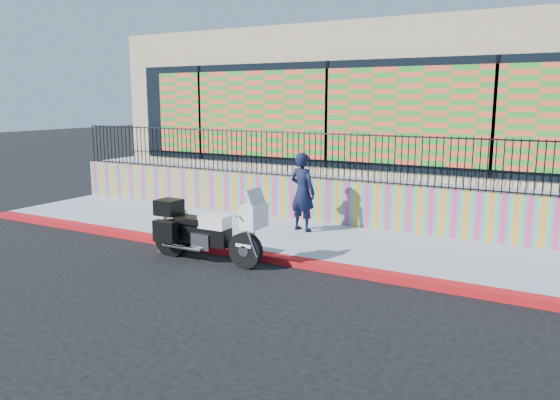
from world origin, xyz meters
The scene contains 10 objects.
ground centered at (0.00, 0.00, 0.00)m, with size 90.00×90.00×0.00m, color black.
red_curb centered at (0.00, 0.00, 0.07)m, with size 16.00×0.30×0.15m, color #B3140C.
sidewalk centered at (0.00, 1.65, 0.07)m, with size 16.00×3.00×0.15m, color #858DA0.
mural_wall centered at (0.00, 3.25, 0.70)m, with size 16.00×0.20×1.10m, color #DA3972.
metal_fence centered at (0.00, 3.25, 1.85)m, with size 15.80×0.04×1.20m, color black, non-canonical shape.
elevated_platform centered at (0.00, 8.35, 0.62)m, with size 16.00×10.00×1.25m, color #858DA0.
storefront_building centered at (0.00, 8.13, 3.25)m, with size 14.00×8.06×4.00m.
police_motorcycle centered at (-0.50, -0.63, 0.67)m, with size 2.57×0.85×1.60m.
police_officer centered at (0.30, 2.15, 1.09)m, with size 0.69×0.45×1.88m, color black.
seated_man centered at (-1.64, -0.23, 0.45)m, with size 0.54×0.71×1.06m.
Camera 1 is at (6.11, -9.26, 3.27)m, focal length 35.00 mm.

